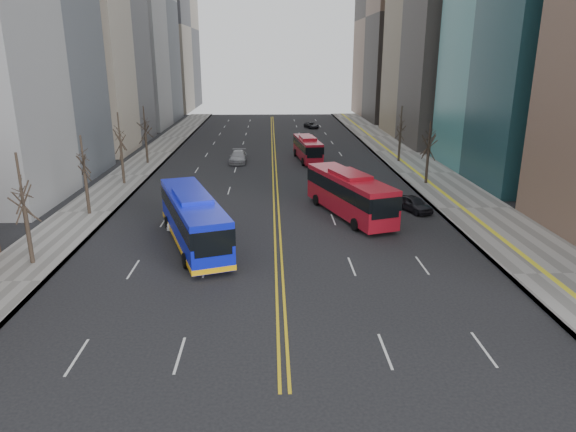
{
  "coord_description": "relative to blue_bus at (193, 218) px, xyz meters",
  "views": [
    {
      "loc": [
        -0.49,
        -12.5,
        12.93
      ],
      "look_at": [
        0.42,
        13.58,
        4.82
      ],
      "focal_mm": 32.0,
      "sensor_mm": 36.0,
      "label": 1
    }
  ],
  "objects": [
    {
      "name": "sidewalk_right",
      "position": [
        23.52,
        22.48,
        -1.91
      ],
      "size": [
        7.0,
        130.0,
        0.15
      ],
      "primitive_type": "cube",
      "color": "slate",
      "rests_on": "ground"
    },
    {
      "name": "sidewalk_left",
      "position": [
        -10.48,
        22.48,
        -1.91
      ],
      "size": [
        5.0,
        130.0,
        0.15
      ],
      "primitive_type": "cube",
      "color": "slate",
      "rests_on": "ground"
    },
    {
      "name": "centerline",
      "position": [
        6.02,
        32.48,
        -1.98
      ],
      "size": [
        0.55,
        100.0,
        0.01
      ],
      "color": "gold",
      "rests_on": "ground"
    },
    {
      "name": "street_trees",
      "position": [
        -1.16,
        12.03,
        2.89
      ],
      "size": [
        35.2,
        47.2,
        7.6
      ],
      "color": "black",
      "rests_on": "ground"
    },
    {
      "name": "blue_bus",
      "position": [
        0.0,
        0.0,
        0.0
      ],
      "size": [
        6.78,
        13.3,
        3.79
      ],
      "color": "#0E1ADA",
      "rests_on": "ground"
    },
    {
      "name": "red_bus_near",
      "position": [
        12.15,
        6.58,
        0.1
      ],
      "size": [
        6.32,
        12.19,
        3.76
      ],
      "color": "#A91221",
      "rests_on": "ground"
    },
    {
      "name": "red_bus_far",
      "position": [
        10.37,
        30.8,
        -0.22
      ],
      "size": [
        3.31,
        10.01,
        3.15
      ],
      "color": "#A91221",
      "rests_on": "ground"
    },
    {
      "name": "car_white",
      "position": [
        -1.15,
        3.93,
        -1.37
      ],
      "size": [
        2.65,
        3.95,
        1.23
      ],
      "primitive_type": "imported",
      "rotation": [
        0.0,
        0.0,
        -0.4
      ],
      "color": "white",
      "rests_on": "ground"
    },
    {
      "name": "car_dark_mid",
      "position": [
        18.03,
        7.65,
        -1.31
      ],
      "size": [
        3.0,
        4.27,
        1.35
      ],
      "primitive_type": "imported",
      "rotation": [
        0.0,
        0.0,
        0.4
      ],
      "color": "black",
      "rests_on": "ground"
    },
    {
      "name": "car_silver",
      "position": [
        1.42,
        29.88,
        -1.25
      ],
      "size": [
        2.13,
        5.12,
        1.48
      ],
      "primitive_type": "imported",
      "rotation": [
        0.0,
        0.0,
        -0.01
      ],
      "color": "#9B9AA0",
      "rests_on": "ground"
    },
    {
      "name": "car_dark_far",
      "position": [
        13.4,
        62.79,
        -1.44
      ],
      "size": [
        2.95,
        4.3,
        1.09
      ],
      "primitive_type": "imported",
      "rotation": [
        0.0,
        0.0,
        0.32
      ],
      "color": "black",
      "rests_on": "ground"
    }
  ]
}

